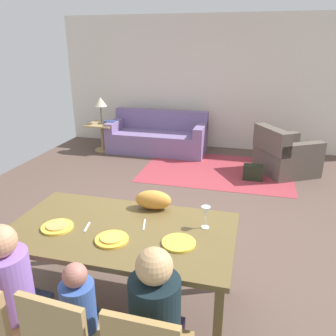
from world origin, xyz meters
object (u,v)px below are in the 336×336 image
object	(u,v)px
plate_near_child	(112,239)
person_child	(84,326)
side_table	(103,133)
dining_table	(121,236)
handbag	(253,172)
cat	(153,200)
book_upper	(110,121)
table_lamp	(100,103)
wine_glass	(206,213)
person_man	(16,302)
plate_near_woman	(179,243)
armchair	(284,155)
plate_near_man	(57,227)
book_lower	(110,124)
person_woman	(157,331)
couch	(158,137)

from	to	relation	value
plate_near_child	person_child	xyz separation A→B (m)	(0.00, -0.50, -0.34)
person_child	side_table	distance (m)	5.26
dining_table	handbag	distance (m)	3.44
cat	book_upper	distance (m)	4.34
table_lamp	wine_glass	bearing A→B (deg)	-55.28
wine_glass	person_man	distance (m)	1.47
person_man	table_lamp	xyz separation A→B (m)	(-1.61, 4.82, 0.50)
plate_near_child	plate_near_woman	distance (m)	0.50
plate_near_child	armchair	xyz separation A→B (m)	(1.51, 3.89, -0.45)
plate_near_man	person_child	distance (m)	0.82
dining_table	book_upper	bearing A→B (deg)	114.76
plate_near_woman	cat	bearing A→B (deg)	124.76
plate_near_woman	wine_glass	xyz separation A→B (m)	(0.15, 0.28, 0.12)
plate_near_child	cat	xyz separation A→B (m)	(0.15, 0.57, 0.08)
wine_glass	person_child	xyz separation A→B (m)	(-0.64, -0.86, -0.46)
plate_near_man	side_table	distance (m)	4.57
book_lower	side_table	bearing A→B (deg)	167.79
person_child	person_man	bearing A→B (deg)	179.40
plate_near_man	armchair	xyz separation A→B (m)	(2.00, 3.83, -0.45)
cat	table_lamp	bearing A→B (deg)	115.97
plate_near_man	person_woman	world-z (taller)	person_woman
plate_near_man	wine_glass	bearing A→B (deg)	14.76
table_lamp	book_lower	xyz separation A→B (m)	(0.19, -0.04, -0.41)
person_woman	handbag	bearing A→B (deg)	82.53
armchair	person_woman	bearing A→B (deg)	-103.05
plate_near_woman	person_child	xyz separation A→B (m)	(-0.49, -0.58, -0.34)
person_man	plate_near_man	bearing A→B (deg)	90.25
wine_glass	armchair	size ratio (longest dim) A/B	0.16
plate_near_woman	plate_near_man	bearing A→B (deg)	-178.84
person_child	handbag	distance (m)	4.06
side_table	book_upper	xyz separation A→B (m)	(0.16, 0.05, 0.24)
book_lower	handbag	size ratio (longest dim) A/B	0.69
plate_near_woman	book_lower	size ratio (longest dim) A/B	1.14
plate_near_man	plate_near_woman	world-z (taller)	same
wine_glass	book_upper	distance (m)	4.78
dining_table	plate_near_child	bearing A→B (deg)	-90.00
wine_glass	book_lower	bearing A→B (deg)	123.06
handbag	dining_table	bearing A→B (deg)	-107.28
plate_near_child	person_child	distance (m)	0.61
plate_near_child	book_upper	size ratio (longest dim) A/B	1.14
person_man	handbag	size ratio (longest dim) A/B	3.47
dining_table	handbag	world-z (taller)	dining_table
couch	side_table	world-z (taller)	couch
plate_near_man	plate_near_child	bearing A→B (deg)	-6.94
person_man	couch	xyz separation A→B (m)	(-0.48, 5.07, -0.21)
person_woman	handbag	distance (m)	3.97
plate_near_child	plate_near_woman	bearing A→B (deg)	9.21
person_woman	couch	size ratio (longest dim) A/B	0.56
person_woman	side_table	world-z (taller)	person_woman
person_woman	handbag	size ratio (longest dim) A/B	3.47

